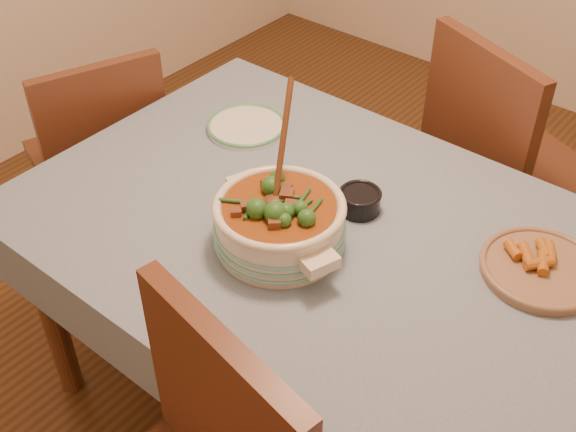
% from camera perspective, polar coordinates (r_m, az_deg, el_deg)
% --- Properties ---
extents(floor, '(4.50, 4.50, 0.00)m').
position_cam_1_polar(floor, '(2.36, 3.30, -15.60)').
color(floor, '#452713').
rests_on(floor, ground).
extents(dining_table, '(1.68, 1.08, 0.76)m').
position_cam_1_polar(dining_table, '(1.85, 4.06, -3.84)').
color(dining_table, brown).
rests_on(dining_table, floor).
extents(stew_casserole, '(0.40, 0.39, 0.38)m').
position_cam_1_polar(stew_casserole, '(1.72, -0.67, -0.28)').
color(stew_casserole, beige).
rests_on(stew_casserole, dining_table).
extents(white_plate, '(0.29, 0.29, 0.02)m').
position_cam_1_polar(white_plate, '(2.18, -3.30, 7.10)').
color(white_plate, silver).
rests_on(white_plate, dining_table).
extents(condiment_bowl, '(0.11, 0.11, 0.06)m').
position_cam_1_polar(condiment_bowl, '(1.86, 5.69, 1.29)').
color(condiment_bowl, black).
rests_on(condiment_bowl, dining_table).
extents(fried_plate, '(0.32, 0.32, 0.05)m').
position_cam_1_polar(fried_plate, '(1.78, 19.40, -3.84)').
color(fried_plate, '#916F50').
rests_on(fried_plate, dining_table).
extents(chair_far, '(0.61, 0.61, 1.00)m').
position_cam_1_polar(chair_far, '(2.47, 16.19, 4.22)').
color(chair_far, '#532919').
rests_on(chair_far, floor).
extents(chair_left, '(0.54, 0.54, 0.90)m').
position_cam_1_polar(chair_left, '(2.58, -14.48, 4.72)').
color(chair_left, '#532919').
rests_on(chair_left, floor).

